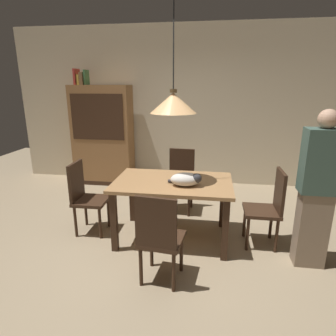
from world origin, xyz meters
The scene contains 15 objects.
ground centered at (0.00, 0.00, 0.00)m, with size 10.00×10.00×0.00m, color #998466.
back_wall centered at (0.00, 2.65, 1.45)m, with size 6.40×0.10×2.90m, color beige.
dining_table centered at (0.15, 0.38, 0.65)m, with size 1.40×0.90×0.75m.
chair_left_side centered at (-0.98, 0.38, 0.51)m, with size 0.41×0.41×0.93m.
chair_near_front centered at (0.14, -0.49, 0.51)m, with size 0.44×0.44×0.93m.
chair_right_side centered at (1.28, 0.38, 0.51)m, with size 0.40×0.40×0.93m.
chair_far_back centered at (0.15, 1.26, 0.51)m, with size 0.42×0.42×0.93m.
cat_sleeping centered at (0.32, 0.25, 0.83)m, with size 0.39×0.27×0.16m.
pendant_lamp centered at (0.15, 0.38, 1.66)m, with size 0.52×0.52×1.30m.
hutch_bookcase centered at (-1.45, 2.32, 0.89)m, with size 1.12×0.45×1.85m.
book_red_tall centered at (-1.88, 2.32, 1.99)m, with size 0.04×0.22×0.28m, color #B73833.
book_yellow_short centered at (-1.82, 2.32, 1.94)m, with size 0.04×0.20×0.18m, color gold.
book_brown_thick centered at (-1.75, 2.32, 1.96)m, with size 0.06×0.24×0.22m, color brown.
book_green_slim centered at (-1.69, 2.32, 1.98)m, with size 0.03×0.20×0.26m, color #427A4C.
person_standing centered at (1.65, 0.06, 0.83)m, with size 0.36×0.22×1.64m.
Camera 1 is at (0.57, -2.83, 1.86)m, focal length 30.70 mm.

